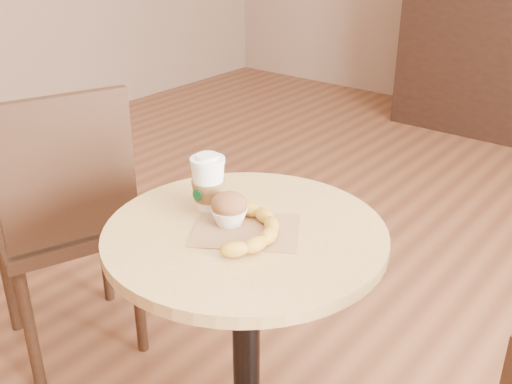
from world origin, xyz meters
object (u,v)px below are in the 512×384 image
(chair_left, at_px, (65,218))
(muffin, at_px, (229,209))
(banana, at_px, (246,230))
(cafe_table, at_px, (246,312))
(coffee_cup, at_px, (208,184))

(chair_left, relative_size, muffin, 10.99)
(chair_left, distance_m, banana, 0.82)
(cafe_table, height_order, muffin, muffin)
(chair_left, xyz_separation_m, muffin, (0.72, -0.02, 0.27))
(chair_left, bearing_deg, cafe_table, 109.17)
(chair_left, relative_size, banana, 4.17)
(banana, bearing_deg, coffee_cup, 136.85)
(cafe_table, xyz_separation_m, muffin, (-0.04, -0.01, 0.27))
(cafe_table, distance_m, coffee_cup, 0.33)
(cafe_table, relative_size, muffin, 8.61)
(coffee_cup, height_order, muffin, coffee_cup)
(cafe_table, bearing_deg, banana, -46.64)
(banana, bearing_deg, muffin, 137.93)
(cafe_table, bearing_deg, chair_left, 179.25)
(chair_left, bearing_deg, banana, 107.12)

